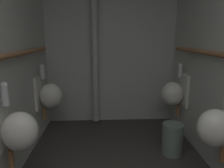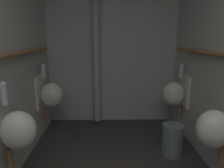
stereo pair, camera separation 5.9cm
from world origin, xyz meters
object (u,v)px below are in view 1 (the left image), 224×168
at_px(urinal_left_far, 49,95).
at_px(standpipe_back_wall, 95,44).
at_px(urinal_right_far, 174,93).
at_px(urinal_right_mid, 217,127).
at_px(urinal_left_mid, 17,130).
at_px(waste_bin, 172,139).

bearing_deg(urinal_left_far, standpipe_back_wall, 37.35).
bearing_deg(urinal_left_far, urinal_right_far, 0.57).
distance_m(urinal_right_mid, urinal_right_far, 1.13).
bearing_deg(standpipe_back_wall, urinal_left_mid, -111.24).
bearing_deg(urinal_right_far, standpipe_back_wall, 157.86).
distance_m(urinal_right_far, waste_bin, 0.71).
bearing_deg(urinal_right_mid, urinal_left_mid, 179.57).
xyz_separation_m(urinal_left_mid, urinal_right_mid, (1.70, -0.01, 0.00)).
xyz_separation_m(urinal_right_far, waste_bin, (-0.18, -0.55, -0.41)).
height_order(standpipe_back_wall, waste_bin, standpipe_back_wall).
xyz_separation_m(urinal_left_far, urinal_right_far, (1.70, 0.02, 0.00)).
bearing_deg(urinal_left_mid, urinal_right_far, 33.20).
xyz_separation_m(urinal_left_mid, urinal_right_far, (1.70, 1.11, 0.00)).
distance_m(urinal_left_far, standpipe_back_wall, 1.01).
bearing_deg(waste_bin, urinal_left_far, 160.67).
bearing_deg(urinal_right_mid, waste_bin, 107.23).
bearing_deg(standpipe_back_wall, waste_bin, -47.38).
distance_m(urinal_left_mid, urinal_left_far, 1.10).
bearing_deg(urinal_right_mid, urinal_right_far, 90.00).
relative_size(urinal_left_far, standpipe_back_wall, 0.31).
height_order(urinal_left_mid, urinal_left_far, same).
xyz_separation_m(urinal_left_far, standpipe_back_wall, (0.61, 0.46, 0.66)).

